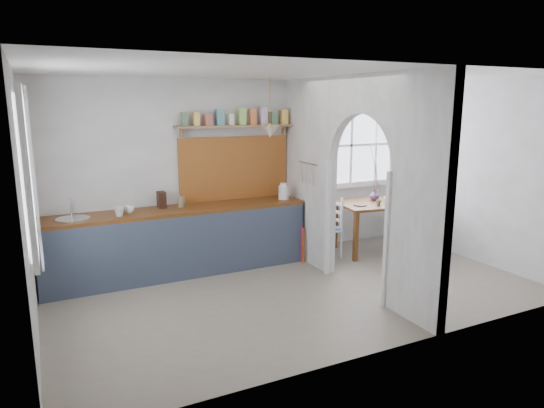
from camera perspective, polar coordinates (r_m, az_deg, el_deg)
name	(u,v)px	position (r m, az deg, el deg)	size (l,w,h in m)	color
floor	(300,292)	(6.05, 3.36, -10.26)	(5.80, 3.20, 0.01)	gray
ceiling	(303,73)	(5.61, 3.69, 15.17)	(5.80, 3.20, 0.01)	silver
walls	(302,187)	(5.69, 3.52, 1.97)	(5.81, 3.21, 2.60)	silver
partition	(349,170)	(6.08, 9.01, 3.94)	(0.12, 3.20, 2.60)	silver
kitchen_window	(25,173)	(4.90, -27.05, 3.24)	(0.10, 1.16, 1.50)	white
nook_window	(351,145)	(7.92, 9.30, 6.82)	(1.76, 0.10, 1.30)	white
counter	(179,240)	(6.66, -10.87, -4.21)	(3.50, 0.60, 0.90)	brown
sink	(73,220)	(6.32, -22.38, -1.70)	(0.40, 0.40, 0.02)	silver
backsplash	(235,168)	(6.99, -4.38, 4.23)	(1.65, 0.03, 0.90)	#975B22
shelf	(236,122)	(6.86, -4.20, 9.63)	(1.75, 0.20, 0.21)	#9A7355
pendant_lamp	(270,132)	(6.70, -0.23, 8.49)	(0.26, 0.26, 0.16)	beige
utensil_rail	(308,163)	(6.74, 4.24, 4.80)	(0.02, 0.02, 0.50)	silver
dining_table	(378,227)	(7.69, 12.34, -2.64)	(1.24, 0.82, 0.77)	brown
chair_left	(323,228)	(7.21, 6.02, -2.79)	(0.42, 0.42, 0.92)	silver
chair_right	(420,215)	(8.20, 16.97, -1.30)	(0.44, 0.44, 0.96)	silver
kettle	(284,191)	(7.00, 1.37, 1.52)	(0.20, 0.16, 0.24)	silver
mug_a	(119,212)	(6.25, -17.52, -0.87)	(0.12, 0.12, 0.12)	silver
mug_b	(129,209)	(6.39, -16.44, -0.60)	(0.12, 0.12, 0.10)	white
knife_block	(162,200)	(6.59, -12.87, 0.49)	(0.10, 0.14, 0.22)	#371B11
jar	(181,202)	(6.58, -10.64, 0.28)	(0.10, 0.10, 0.15)	brown
towel_magenta	(301,243)	(7.04, 3.49, -4.65)	(0.02, 0.03, 0.54)	#B11C74
towel_orange	(303,246)	(7.01, 3.70, -4.95)	(0.02, 0.03, 0.52)	#BD4C19
bowl	(393,200)	(7.69, 14.03, 0.49)	(0.26, 0.26, 0.06)	silver
table_cup	(379,203)	(7.38, 12.42, 0.15)	(0.09, 0.09, 0.08)	#61805C
plate	(360,205)	(7.33, 10.32, -0.10)	(0.20, 0.20, 0.02)	#2C2222
vase	(374,195)	(7.75, 11.95, 1.04)	(0.16, 0.16, 0.16)	#533963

